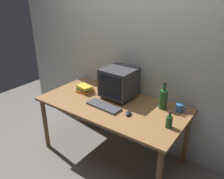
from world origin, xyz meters
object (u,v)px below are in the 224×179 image
at_px(keyboard, 104,106).
at_px(cd_spindle, 102,86).
at_px(computer_mouse, 128,113).
at_px(crt_monitor, 119,83).
at_px(mug, 180,108).
at_px(bottle_short, 169,121).
at_px(bottle_tall, 163,99).
at_px(book_stack, 85,89).

bearing_deg(keyboard, cd_spindle, 133.91).
bearing_deg(computer_mouse, cd_spindle, 130.19).
xyz_separation_m(crt_monitor, keyboard, (0.01, -0.33, -0.18)).
bearing_deg(computer_mouse, mug, 23.75).
relative_size(mug, cd_spindle, 1.00).
bearing_deg(bottle_short, mug, 93.98).
height_order(computer_mouse, bottle_tall, bottle_tall).
distance_m(crt_monitor, cd_spindle, 0.39).
bearing_deg(crt_monitor, computer_mouse, -42.92).
bearing_deg(bottle_tall, cd_spindle, 176.64).
xyz_separation_m(crt_monitor, book_stack, (-0.44, -0.14, -0.15)).
height_order(bottle_tall, mug, bottle_tall).
height_order(keyboard, bottle_short, bottle_short).
relative_size(keyboard, cd_spindle, 3.50).
xyz_separation_m(computer_mouse, bottle_tall, (0.24, 0.35, 0.11)).
relative_size(bottle_short, mug, 1.50).
xyz_separation_m(computer_mouse, bottle_short, (0.44, 0.03, 0.05)).
bearing_deg(mug, book_stack, -169.57).
distance_m(keyboard, book_stack, 0.49).
height_order(computer_mouse, bottle_short, bottle_short).
xyz_separation_m(crt_monitor, cd_spindle, (-0.34, 0.09, -0.17)).
height_order(crt_monitor, computer_mouse, crt_monitor).
xyz_separation_m(keyboard, cd_spindle, (-0.36, 0.42, 0.01)).
bearing_deg(cd_spindle, computer_mouse, -30.74).
relative_size(crt_monitor, bottle_tall, 1.21).
relative_size(bottle_tall, book_stack, 1.52).
bearing_deg(bottle_tall, book_stack, -169.97).
xyz_separation_m(bottle_tall, book_stack, (-1.01, -0.18, -0.08)).
height_order(keyboard, cd_spindle, cd_spindle).
relative_size(book_stack, mug, 1.80).
distance_m(keyboard, cd_spindle, 0.55).
bearing_deg(bottle_tall, mug, 12.63).
distance_m(bottle_tall, cd_spindle, 0.92).
bearing_deg(mug, cd_spindle, 179.31).
bearing_deg(cd_spindle, bottle_short, -18.42).
bearing_deg(bottle_short, cd_spindle, 161.58).
relative_size(computer_mouse, bottle_short, 0.56).
relative_size(computer_mouse, cd_spindle, 0.83).
xyz_separation_m(crt_monitor, mug, (0.75, 0.08, -0.15)).
height_order(book_stack, cd_spindle, book_stack).
bearing_deg(keyboard, bottle_tall, 36.91).
relative_size(crt_monitor, book_stack, 1.84).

